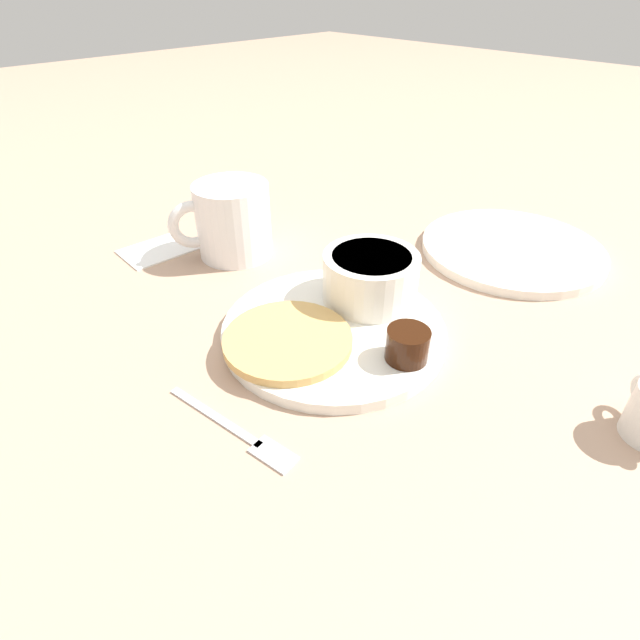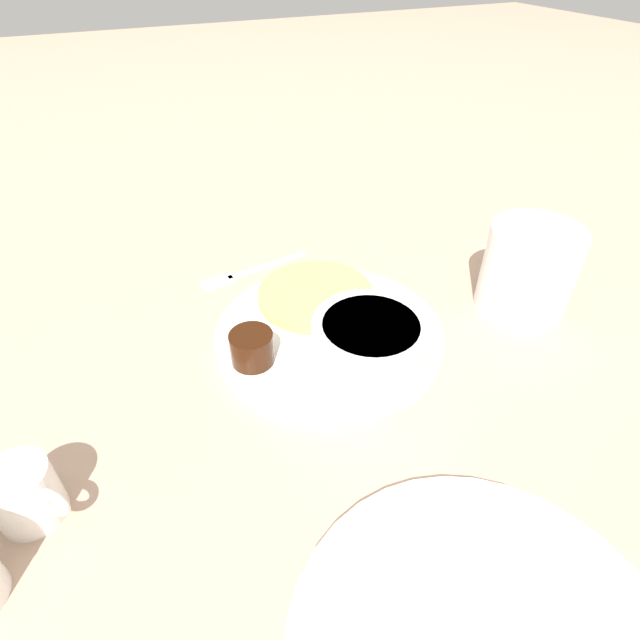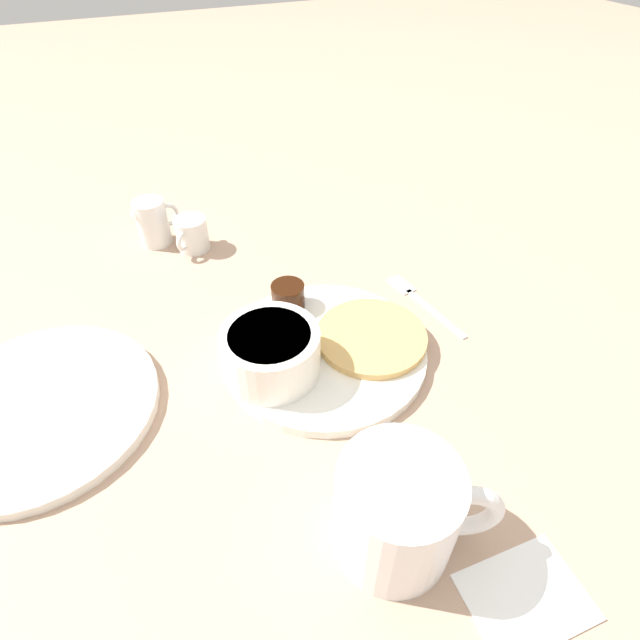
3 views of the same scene
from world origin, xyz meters
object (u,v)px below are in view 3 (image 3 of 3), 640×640
at_px(coffee_mug, 400,511).
at_px(fork, 417,298).
at_px(bowl, 271,351).
at_px(creamer_pitcher_near, 192,234).
at_px(plate, 324,351).
at_px(creamer_pitcher_far, 153,222).

xyz_separation_m(coffee_mug, fork, (-0.18, -0.26, -0.05)).
distance_m(bowl, fork, 0.23).
bearing_deg(coffee_mug, creamer_pitcher_near, -83.64).
bearing_deg(bowl, plate, -172.11).
xyz_separation_m(plate, coffee_mug, (0.03, 0.22, 0.04)).
bearing_deg(creamer_pitcher_far, creamer_pitcher_near, 140.80).
xyz_separation_m(plate, fork, (-0.15, -0.04, -0.00)).
bearing_deg(coffee_mug, bowl, -81.18).
relative_size(plate, creamer_pitcher_near, 4.27).
bearing_deg(fork, creamer_pitcher_far, -43.33).
bearing_deg(bowl, fork, -166.17).
height_order(creamer_pitcher_far, fork, creamer_pitcher_far).
distance_m(bowl, creamer_pitcher_near, 0.29).
bearing_deg(bowl, creamer_pitcher_far, -77.92).
distance_m(plate, bowl, 0.07).
relative_size(bowl, creamer_pitcher_far, 1.49).
bearing_deg(coffee_mug, plate, -98.65).
height_order(bowl, coffee_mug, coffee_mug).
height_order(coffee_mug, fork, coffee_mug).
xyz_separation_m(coffee_mug, creamer_pitcher_far, (0.10, -0.53, -0.01)).
xyz_separation_m(coffee_mug, creamer_pitcher_near, (0.05, -0.49, -0.02)).
relative_size(coffee_mug, fork, 0.89).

